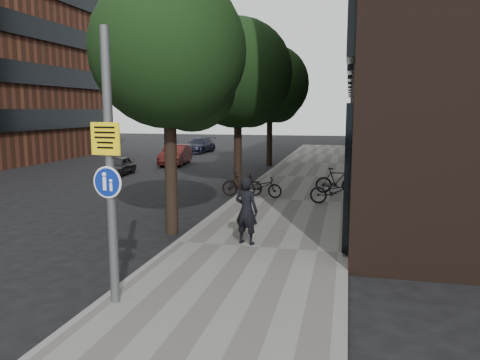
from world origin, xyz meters
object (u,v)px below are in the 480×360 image
(parked_bike_facade_near, at_px, (335,191))
(parked_car_near, at_px, (118,166))
(pedestrian, at_px, (246,210))
(signpost, at_px, (110,168))

(parked_bike_facade_near, height_order, parked_car_near, parked_bike_facade_near)
(parked_bike_facade_near, bearing_deg, pedestrian, 163.96)
(signpost, bearing_deg, parked_bike_facade_near, 76.16)
(signpost, relative_size, parked_bike_facade_near, 2.61)
(signpost, distance_m, parked_bike_facade_near, 10.97)
(pedestrian, relative_size, parked_bike_facade_near, 0.95)
(signpost, height_order, parked_bike_facade_near, signpost)
(pedestrian, height_order, parked_car_near, pedestrian)
(parked_bike_facade_near, distance_m, parked_car_near, 13.65)
(parked_bike_facade_near, xyz_separation_m, parked_car_near, (-12.16, 6.20, -0.09))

